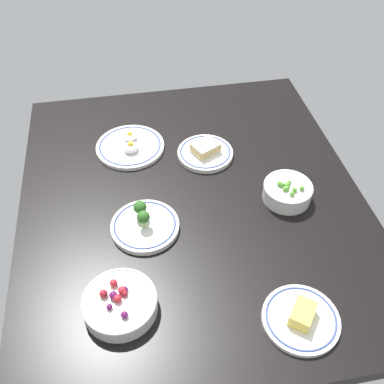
# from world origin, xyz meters

# --- Properties ---
(dining_table) EXTENTS (1.16, 1.00, 0.04)m
(dining_table) POSITION_xyz_m (0.00, 0.00, 0.02)
(dining_table) COLOR black
(dining_table) RESTS_ON ground
(plate_broccoli) EXTENTS (0.19, 0.19, 0.07)m
(plate_broccoli) POSITION_xyz_m (0.09, -0.15, 0.05)
(plate_broccoli) COLOR white
(plate_broccoli) RESTS_ON dining_table
(plate_sandwich) EXTENTS (0.18, 0.18, 0.05)m
(plate_sandwich) POSITION_xyz_m (-0.18, 0.08, 0.05)
(plate_sandwich) COLOR white
(plate_sandwich) RESTS_ON dining_table
(plate_eggs) EXTENTS (0.22, 0.22, 0.05)m
(plate_eggs) POSITION_xyz_m (-0.25, -0.16, 0.05)
(plate_eggs) COLOR white
(plate_eggs) RESTS_ON dining_table
(bowl_berries) EXTENTS (0.18, 0.18, 0.06)m
(bowl_berries) POSITION_xyz_m (0.33, -0.23, 0.06)
(bowl_berries) COLOR white
(bowl_berries) RESTS_ON dining_table
(bowl_peas) EXTENTS (0.14, 0.14, 0.06)m
(bowl_peas) POSITION_xyz_m (0.05, 0.27, 0.07)
(bowl_peas) COLOR white
(bowl_peas) RESTS_ON dining_table
(plate_cheese) EXTENTS (0.18, 0.18, 0.05)m
(plate_cheese) POSITION_xyz_m (0.43, 0.18, 0.05)
(plate_cheese) COLOR white
(plate_cheese) RESTS_ON dining_table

